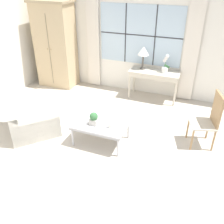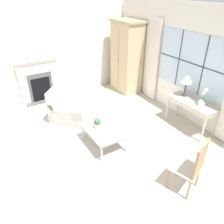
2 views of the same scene
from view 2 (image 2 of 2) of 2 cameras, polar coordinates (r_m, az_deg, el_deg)
ground_plane at (r=4.81m, az=-7.94°, el=-10.51°), size 14.00×14.00×0.00m
wall_back_windowed at (r=5.78m, az=19.90°, el=11.13°), size 7.20×0.14×2.80m
wall_left at (r=6.93m, az=-14.85°, el=15.06°), size 0.06×7.20×2.80m
fireplace at (r=6.87m, az=-18.65°, el=8.76°), size 0.34×1.23×2.31m
armoire at (r=7.16m, az=3.81°, el=14.10°), size 1.06×0.66×2.23m
console_table at (r=5.55m, az=20.15°, el=1.79°), size 1.21×0.48×0.73m
table_lamp at (r=5.56m, az=19.00°, el=8.03°), size 0.27×0.27×0.56m
potted_orchid at (r=5.34m, az=22.66°, el=3.22°), size 0.19×0.15×0.44m
armchair_upholstered at (r=5.88m, az=-10.80°, el=1.01°), size 1.29×1.29×0.87m
side_chair_wooden at (r=3.89m, az=20.26°, el=-12.88°), size 0.55×0.55×1.05m
coffee_table at (r=4.76m, az=-2.27°, el=-4.80°), size 1.00×0.69×0.43m
potted_plant_small at (r=4.70m, az=-3.83°, el=-2.93°), size 0.15×0.15×0.24m
pillar_candle at (r=4.50m, az=-1.86°, el=-5.60°), size 0.09×0.09×0.12m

